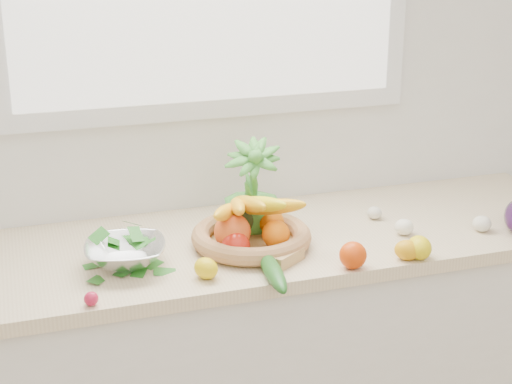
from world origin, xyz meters
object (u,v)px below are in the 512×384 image
object	(u,v)px
apple	(236,246)
potted_herb	(252,191)
colander_with_spinach	(125,247)
cucumber	(273,271)
fruit_basket	(250,230)

from	to	relation	value
apple	potted_herb	size ratio (longest dim) A/B	0.27
colander_with_spinach	potted_herb	bearing A→B (deg)	19.37
cucumber	apple	bearing A→B (deg)	110.57
apple	fruit_basket	bearing A→B (deg)	49.13
apple	potted_herb	world-z (taller)	potted_herb
cucumber	fruit_basket	bearing A→B (deg)	87.58
cucumber	potted_herb	bearing A→B (deg)	81.65
potted_herb	fruit_basket	bearing A→B (deg)	-109.86
apple	cucumber	distance (m)	0.16
apple	fruit_basket	distance (m)	0.10
cucumber	colander_with_spinach	distance (m)	0.40
cucumber	potted_herb	distance (m)	0.35
apple	potted_herb	bearing A→B (deg)	60.44
potted_herb	colander_with_spinach	distance (m)	0.43
colander_with_spinach	apple	bearing A→B (deg)	-8.46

